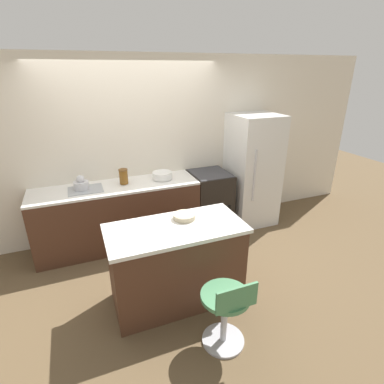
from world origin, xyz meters
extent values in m
plane|color=brown|center=(0.00, 0.00, 0.00)|extent=(14.00, 14.00, 0.00)
cube|color=silver|center=(0.00, 0.68, 1.30)|extent=(8.00, 0.06, 2.60)
cube|color=#4C2D1E|center=(-0.34, 0.33, 0.44)|extent=(2.25, 0.63, 0.88)
cube|color=white|center=(-0.34, 0.33, 0.90)|extent=(2.25, 0.63, 0.03)
cube|color=#9EA3A8|center=(-0.73, 0.33, 0.91)|extent=(0.44, 0.35, 0.01)
cube|color=#4C2D1E|center=(0.06, -1.05, 0.44)|extent=(1.36, 0.64, 0.87)
cube|color=white|center=(0.06, -1.05, 0.89)|extent=(1.42, 0.69, 0.04)
cube|color=black|center=(1.09, 0.33, 0.46)|extent=(0.58, 0.63, 0.91)
cube|color=black|center=(1.09, 0.01, 0.32)|extent=(0.41, 0.01, 0.32)
cube|color=#333338|center=(1.09, 0.33, 0.91)|extent=(0.55, 0.60, 0.01)
cube|color=silver|center=(1.82, 0.30, 0.88)|extent=(0.71, 0.71, 1.76)
cube|color=silver|center=(1.62, -0.07, 0.93)|extent=(0.02, 0.02, 0.79)
cylinder|color=#B7B7BC|center=(0.27, -1.77, 0.01)|extent=(0.40, 0.40, 0.02)
cylinder|color=#B7B7BC|center=(0.27, -1.77, 0.26)|extent=(0.06, 0.06, 0.52)
cylinder|color=#478456|center=(0.27, -1.77, 0.54)|extent=(0.44, 0.44, 0.04)
cube|color=#478456|center=(0.27, -1.95, 0.67)|extent=(0.38, 0.02, 0.22)
cylinder|color=silver|center=(-0.78, 0.36, 0.97)|extent=(0.19, 0.19, 0.11)
sphere|color=silver|center=(-0.78, 0.36, 1.06)|extent=(0.11, 0.11, 0.11)
cylinder|color=white|center=(0.33, 0.36, 0.97)|extent=(0.28, 0.28, 0.10)
cylinder|color=brown|center=(-0.22, 0.36, 1.01)|extent=(0.12, 0.12, 0.19)
cylinder|color=brown|center=(-0.22, 0.36, 1.12)|extent=(0.12, 0.12, 0.02)
cylinder|color=#C1B28E|center=(0.20, -0.92, 0.94)|extent=(0.24, 0.24, 0.05)
camera|label=1|loc=(-0.78, -3.60, 2.40)|focal=28.00mm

